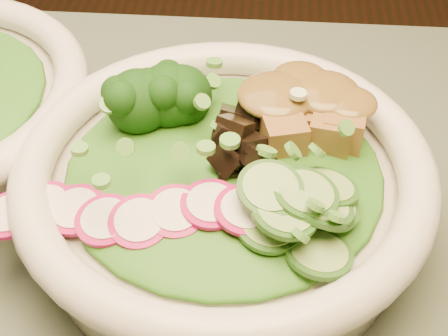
{
  "coord_description": "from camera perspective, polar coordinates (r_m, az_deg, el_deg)",
  "views": [
    {
      "loc": [
        0.04,
        -0.24,
        1.12
      ],
      "look_at": [
        0.02,
        0.08,
        0.82
      ],
      "focal_mm": 50.0,
      "sensor_mm": 36.0,
      "label": 1
    }
  ],
  "objects": [
    {
      "name": "lettuce_bed",
      "position": [
        0.45,
        0.0,
        0.09
      ],
      "size": [
        0.23,
        0.23,
        0.03
      ],
      "primitive_type": "ellipsoid",
      "color": "#225C13",
      "rests_on": "salad_bowl"
    },
    {
      "name": "cucumber_slices",
      "position": [
        0.4,
        6.81,
        -3.92
      ],
      "size": [
        0.1,
        0.1,
        0.04
      ],
      "primitive_type": null,
      "rotation": [
        0.0,
        0.0,
        -0.42
      ],
      "color": "#90B866",
      "rests_on": "salad_bowl"
    },
    {
      "name": "peanut_sauce",
      "position": [
        0.47,
        6.74,
        6.53
      ],
      "size": [
        0.08,
        0.06,
        0.02
      ],
      "primitive_type": "ellipsoid",
      "color": "brown",
      "rests_on": "tofu_cubes"
    },
    {
      "name": "salad_bowl",
      "position": [
        0.46,
        0.0,
        -1.92
      ],
      "size": [
        0.3,
        0.3,
        0.08
      ],
      "rotation": [
        0.0,
        0.0,
        -0.42
      ],
      "color": "silver",
      "rests_on": "dining_table"
    },
    {
      "name": "scallion_garnish",
      "position": [
        0.43,
        -0.0,
        2.79
      ],
      "size": [
        0.22,
        0.22,
        0.03
      ],
      "primitive_type": null,
      "color": "#569A36",
      "rests_on": "salad_bowl"
    },
    {
      "name": "broccoli_florets",
      "position": [
        0.48,
        -5.87,
        5.95
      ],
      "size": [
        0.11,
        0.11,
        0.05
      ],
      "primitive_type": null,
      "rotation": [
        0.0,
        0.0,
        -0.42
      ],
      "color": "black",
      "rests_on": "salad_bowl"
    },
    {
      "name": "tofu_cubes",
      "position": [
        0.47,
        6.6,
        5.13
      ],
      "size": [
        0.12,
        0.1,
        0.04
      ],
      "primitive_type": null,
      "rotation": [
        0.0,
        0.0,
        -0.42
      ],
      "color": "brown",
      "rests_on": "salad_bowl"
    },
    {
      "name": "mushroom_heap",
      "position": [
        0.44,
        1.33,
        2.45
      ],
      "size": [
        0.1,
        0.1,
        0.04
      ],
      "primitive_type": null,
      "rotation": [
        0.0,
        0.0,
        -0.42
      ],
      "color": "black",
      "rests_on": "salad_bowl"
    },
    {
      "name": "radish_slices",
      "position": [
        0.41,
        -7.55,
        -4.37
      ],
      "size": [
        0.13,
        0.09,
        0.02
      ],
      "primitive_type": null,
      "rotation": [
        0.0,
        0.0,
        -0.42
      ],
      "color": "#AD0D54",
      "rests_on": "salad_bowl"
    }
  ]
}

